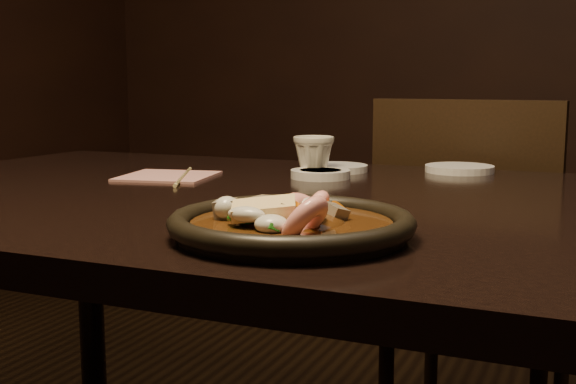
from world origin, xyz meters
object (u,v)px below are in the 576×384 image
at_px(table, 312,247).
at_px(tea_cup, 314,154).
at_px(chair, 474,276).
at_px(plate, 291,225).

height_order(table, tea_cup, tea_cup).
distance_m(chair, tea_cup, 0.56).
bearing_deg(chair, plate, 92.24).
distance_m(plate, tea_cup, 0.55).
xyz_separation_m(chair, tea_cup, (-0.24, -0.40, 0.31)).
relative_size(table, chair, 1.81).
bearing_deg(tea_cup, plate, -71.00).
bearing_deg(tea_cup, chair, 59.70).
xyz_separation_m(table, chair, (0.14, 0.65, -0.19)).
relative_size(table, tea_cup, 21.23).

